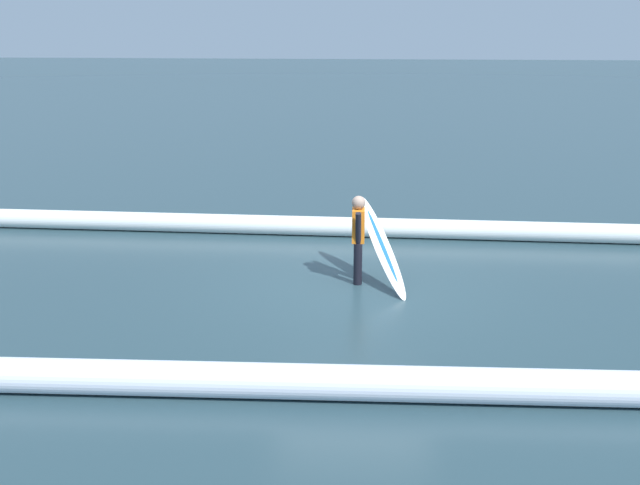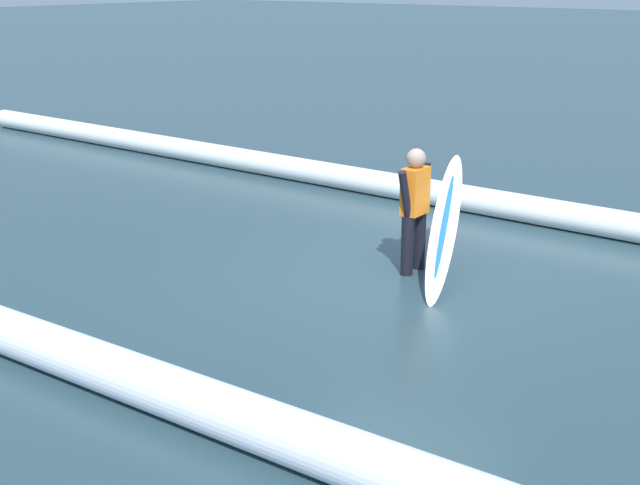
% 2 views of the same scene
% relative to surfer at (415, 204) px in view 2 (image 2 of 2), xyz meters
% --- Properties ---
extents(ground_plane, '(146.31, 146.31, 0.00)m').
position_rel_surfer_xyz_m(ground_plane, '(0.01, 0.43, -0.80)').
color(ground_plane, '#28414A').
extents(surfer, '(0.22, 0.63, 1.43)m').
position_rel_surfer_xyz_m(surfer, '(0.00, 0.00, 0.00)').
color(surfer, black).
rests_on(surfer, ground_plane).
extents(surfboard, '(1.01, 1.87, 1.25)m').
position_rel_surfer_xyz_m(surfboard, '(-0.38, -0.01, -0.19)').
color(surfboard, white).
rests_on(surfboard, ground_plane).
extents(wave_crest_foreground, '(24.45, 0.64, 0.38)m').
position_rel_surfer_xyz_m(wave_crest_foreground, '(0.22, -2.74, -0.61)').
color(wave_crest_foreground, white).
rests_on(wave_crest_foreground, ground_plane).
extents(wave_crest_midground, '(20.96, 1.18, 0.41)m').
position_rel_surfer_xyz_m(wave_crest_midground, '(0.71, 4.15, -0.60)').
color(wave_crest_midground, white).
rests_on(wave_crest_midground, ground_plane).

